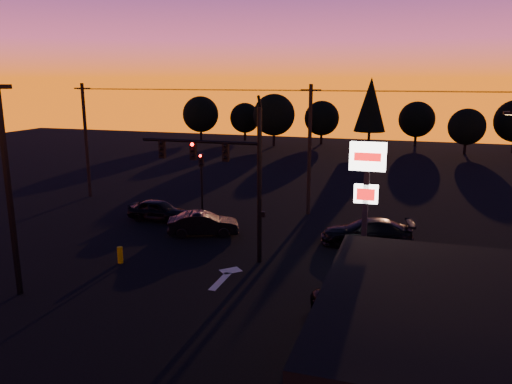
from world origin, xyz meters
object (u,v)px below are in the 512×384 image
suv_parked (364,320)px  car_left (159,210)px  bollard (120,255)px  car_mid (203,224)px  parking_lot_light (7,178)px  traffic_signal_mast (230,167)px  secondary_signal (201,175)px  pylon_sign (366,187)px  car_right (366,232)px

suv_parked → car_left: bearing=109.4°
bollard → car_left: 7.92m
car_mid → parking_lot_light: bearing=135.5°
traffic_signal_mast → bollard: (-5.25, -2.31, -4.51)m
parking_lot_light → suv_parked: parking_lot_light is taller
traffic_signal_mast → car_mid: size_ratio=2.01×
secondary_signal → parking_lot_light: size_ratio=0.48×
suv_parked → traffic_signal_mast: bearing=107.9°
car_left → car_mid: car_left is taller
parking_lot_light → car_left: size_ratio=2.19×
pylon_sign → car_left: (-14.26, 7.87, -4.20)m
traffic_signal_mast → car_right: size_ratio=1.66×
pylon_sign → suv_parked: 5.72m
traffic_signal_mast → car_right: bearing=34.2°
car_left → suv_parked: size_ratio=0.79×
car_left → traffic_signal_mast: bearing=-124.8°
car_left → car_right: 13.83m
car_mid → car_right: (9.67, 1.12, 0.05)m
parking_lot_light → suv_parked: 15.66m
bollard → parking_lot_light: bearing=-114.6°
traffic_signal_mast → secondary_signal: traffic_signal_mast is taller
secondary_signal → car_mid: bearing=-65.5°
traffic_signal_mast → secondary_signal: bearing=123.2°
traffic_signal_mast → car_right: 9.05m
car_left → pylon_sign: bearing=-116.8°
pylon_sign → car_left: pylon_sign is taller
secondary_signal → bollard: bearing=-92.1°
car_mid → suv_parked: suv_parked is taller
traffic_signal_mast → secondary_signal: 9.19m
bollard → suv_parked: suv_parked is taller
pylon_sign → parking_lot_light: bearing=-162.8°
traffic_signal_mast → parking_lot_light: parking_lot_light is taller
bollard → car_right: car_right is taller
parking_lot_light → car_right: size_ratio=1.76×
pylon_sign → suv_parked: bearing=-82.9°
traffic_signal_mast → parking_lot_light: 10.19m
car_mid → car_right: 9.73m
car_right → car_left: bearing=-104.2°
traffic_signal_mast → parking_lot_light: bearing=-136.6°
secondary_signal → car_right: (11.55, -2.98, -2.11)m
traffic_signal_mast → bollard: 7.29m
traffic_signal_mast → car_right: traffic_signal_mast is taller
pylon_sign → bollard: bearing=179.1°
pylon_sign → car_left: size_ratio=1.63×
secondary_signal → parking_lot_light: 14.90m
pylon_sign → car_mid: bearing=149.9°
secondary_signal → car_right: secondary_signal is taller
secondary_signal → car_right: 12.11m
car_right → suv_parked: car_right is taller
secondary_signal → bollard: secondary_signal is taller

